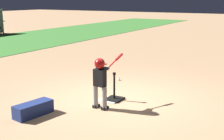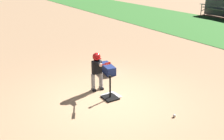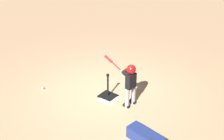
{
  "view_description": "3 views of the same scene",
  "coord_description": "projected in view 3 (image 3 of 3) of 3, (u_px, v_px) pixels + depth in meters",
  "views": [
    {
      "loc": [
        -6.35,
        -3.55,
        2.41
      ],
      "look_at": [
        -0.67,
        -0.22,
        0.88
      ],
      "focal_mm": 50.0,
      "sensor_mm": 36.0,
      "label": 1
    },
    {
      "loc": [
        5.47,
        -3.33,
        3.34
      ],
      "look_at": [
        -0.25,
        0.19,
        0.77
      ],
      "focal_mm": 42.0,
      "sensor_mm": 36.0,
      "label": 2
    },
    {
      "loc": [
        -4.42,
        5.56,
        4.54
      ],
      "look_at": [
        -0.16,
        -0.07,
        0.77
      ],
      "focal_mm": 50.0,
      "sensor_mm": 36.0,
      "label": 3
    }
  ],
  "objects": [
    {
      "name": "home_plate",
      "position": [
        108.0,
        99.0,
        8.2
      ],
      "size": [
        0.49,
        0.49,
        0.02
      ],
      "primitive_type": "cube",
      "rotation": [
        0.0,
        0.0,
        0.11
      ],
      "color": "white",
      "rests_on": "ground_plane"
    },
    {
      "name": "equipment_bag",
      "position": [
        145.0,
        137.0,
        6.64
      ],
      "size": [
        0.88,
        0.45,
        0.28
      ],
      "primitive_type": "cube",
      "rotation": [
        0.0,
        0.0,
        -0.16
      ],
      "color": "navy",
      "rests_on": "ground_plane"
    },
    {
      "name": "batting_tee",
      "position": [
        108.0,
        94.0,
        8.26
      ],
      "size": [
        0.43,
        0.39,
        0.68
      ],
      "color": "black",
      "rests_on": "ground_plane"
    },
    {
      "name": "ground_plane",
      "position": [
        106.0,
        94.0,
        8.4
      ],
      "size": [
        90.0,
        90.0,
        0.0
      ],
      "primitive_type": "plane",
      "color": "tan"
    },
    {
      "name": "baseball",
      "position": [
        42.0,
        88.0,
        8.61
      ],
      "size": [
        0.07,
        0.07,
        0.07
      ],
      "primitive_type": "sphere",
      "color": "white",
      "rests_on": "ground_plane"
    },
    {
      "name": "batter_child",
      "position": [
        130.0,
        80.0,
        7.64
      ],
      "size": [
        0.99,
        0.37,
        1.15
      ],
      "color": "gray",
      "rests_on": "ground_plane"
    }
  ]
}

